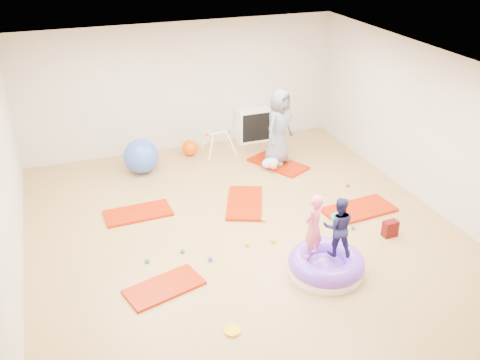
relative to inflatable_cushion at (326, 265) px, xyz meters
name	(u,v)px	position (x,y,z in m)	size (l,w,h in m)	color
room	(247,160)	(-0.77, 1.35, 1.26)	(7.01, 8.01, 2.81)	#AA893F
gym_mat_front_left	(164,287)	(-2.36, 0.45, -0.12)	(1.10, 0.55, 0.05)	#B42000
gym_mat_mid_left	(138,213)	(-2.33, 2.66, -0.12)	(1.17, 0.59, 0.05)	#B42000
gym_mat_center_back	(245,203)	(-0.42, 2.35, -0.11)	(1.25, 0.63, 0.05)	#B42000
gym_mat_right	(359,210)	(1.43, 1.41, -0.11)	(1.29, 0.65, 0.05)	#B42000
gym_mat_rear_right	(278,164)	(0.84, 3.69, -0.11)	(1.24, 0.62, 0.05)	#B42000
inflatable_cushion	(326,265)	(0.00, 0.00, 0.00)	(1.14, 1.14, 0.36)	white
child_pink	(313,224)	(-0.21, 0.10, 0.70)	(0.37, 0.24, 1.02)	#FE6587
child_navy	(338,224)	(0.16, 0.03, 0.66)	(0.46, 0.36, 0.94)	#1F1F50
adult_caregiver	(279,127)	(0.86, 3.75, 0.71)	(0.78, 0.51, 1.60)	slate
infant	(271,163)	(0.59, 3.50, 0.02)	(0.36, 0.37, 0.21)	#B8D1FF
ball_pit_balls	(257,234)	(-0.60, 1.28, -0.10)	(4.27, 1.51, 0.08)	blue
exercise_ball_blue	(141,156)	(-1.94, 4.34, 0.22)	(0.72, 0.72, 0.72)	blue
exercise_ball_orange	(190,148)	(-0.78, 4.83, 0.04)	(0.35, 0.35, 0.35)	#ED4B00
infant_play_gym	(218,139)	(-0.17, 4.68, 0.20)	(0.67, 0.64, 0.52)	white
cube_shelf	(253,125)	(0.84, 5.14, 0.24)	(0.77, 0.38, 0.77)	white
balance_disc	(341,218)	(0.96, 1.25, -0.10)	(0.34, 0.34, 0.08)	#148679
backpack	(390,229)	(1.47, 0.52, 0.00)	(0.24, 0.15, 0.28)	#8C0702
yellow_toy	(232,331)	(-1.73, -0.72, -0.12)	(0.22, 0.22, 0.03)	yellow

